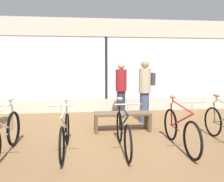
% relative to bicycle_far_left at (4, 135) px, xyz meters
% --- Properties ---
extents(ground_plane, '(24.00, 24.00, 0.00)m').
position_rel_bicycle_far_left_xyz_m(ground_plane, '(2.19, 0.24, -0.39)').
color(ground_plane, brown).
extents(shop_back_wall, '(12.00, 0.08, 3.20)m').
position_rel_bicycle_far_left_xyz_m(shop_back_wall, '(2.19, 3.54, 1.25)').
color(shop_back_wall, beige).
rests_on(shop_back_wall, ground_plane).
extents(bicycle_far_left, '(0.46, 1.78, 1.04)m').
position_rel_bicycle_far_left_xyz_m(bicycle_far_left, '(0.00, 0.00, 0.00)').
color(bicycle_far_left, black).
rests_on(bicycle_far_left, ground_plane).
extents(bicycle_left, '(0.46, 1.64, 1.01)m').
position_rel_bicycle_far_left_xyz_m(bicycle_left, '(1.09, 0.04, -0.02)').
color(bicycle_left, black).
rests_on(bicycle_left, ground_plane).
extents(bicycle_center, '(0.46, 1.66, 1.01)m').
position_rel_bicycle_far_left_xyz_m(bicycle_center, '(2.20, 0.00, -0.01)').
color(bicycle_center, black).
rests_on(bicycle_center, ground_plane).
extents(bicycle_right, '(0.46, 1.72, 1.03)m').
position_rel_bicycle_far_left_xyz_m(bicycle_right, '(3.34, -0.02, -0.00)').
color(bicycle_right, black).
rests_on(bicycle_right, ground_plane).
extents(display_bench, '(1.40, 0.44, 0.47)m').
position_rel_bicycle_far_left_xyz_m(display_bench, '(2.39, 1.24, -0.01)').
color(display_bench, brown).
rests_on(display_bench, ground_plane).
extents(customer_near_rack, '(0.36, 0.36, 1.73)m').
position_rel_bicycle_far_left_xyz_m(customer_near_rack, '(2.57, 2.64, 0.52)').
color(customer_near_rack, '#2D2D38').
rests_on(customer_near_rack, ground_plane).
extents(customer_by_window, '(0.56, 0.49, 1.78)m').
position_rel_bicycle_far_left_xyz_m(customer_by_window, '(3.17, 1.99, 0.57)').
color(customer_by_window, '#424C6B').
rests_on(customer_by_window, ground_plane).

